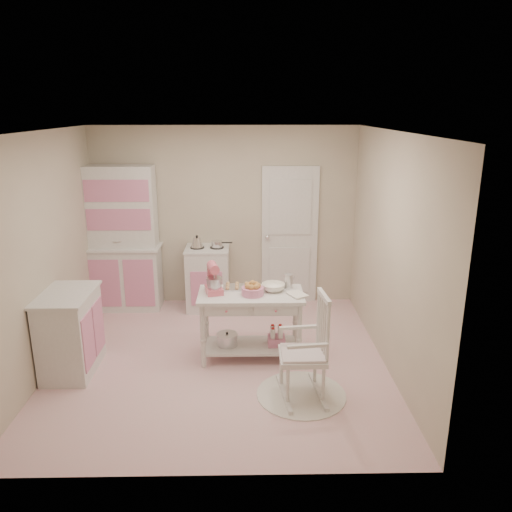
% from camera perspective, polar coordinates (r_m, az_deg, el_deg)
% --- Properties ---
extents(room_shell, '(3.84, 3.84, 2.62)m').
position_cam_1_polar(room_shell, '(5.38, -4.48, 3.83)').
color(room_shell, pink).
rests_on(room_shell, ground).
extents(door, '(0.82, 0.05, 2.04)m').
position_cam_1_polar(door, '(7.36, 3.87, 2.32)').
color(door, white).
rests_on(door, ground).
extents(hutch, '(1.06, 0.50, 2.08)m').
position_cam_1_polar(hutch, '(7.34, -14.99, 1.90)').
color(hutch, white).
rests_on(hutch, ground).
extents(stove, '(0.62, 0.57, 0.92)m').
position_cam_1_polar(stove, '(7.27, -5.51, -2.52)').
color(stove, white).
rests_on(stove, ground).
extents(base_cabinet, '(0.54, 0.84, 0.92)m').
position_cam_1_polar(base_cabinet, '(5.91, -20.46, -8.19)').
color(base_cabinet, white).
rests_on(base_cabinet, ground).
extents(lace_rug, '(0.92, 0.92, 0.01)m').
position_cam_1_polar(lace_rug, '(5.34, 5.19, -15.46)').
color(lace_rug, white).
rests_on(lace_rug, ground).
extents(rocking_chair, '(0.56, 0.77, 1.10)m').
position_cam_1_polar(rocking_chair, '(5.07, 5.35, -10.24)').
color(rocking_chair, white).
rests_on(rocking_chair, ground).
extents(work_table, '(1.20, 0.60, 0.80)m').
position_cam_1_polar(work_table, '(5.85, -0.59, -7.94)').
color(work_table, white).
rests_on(work_table, ground).
extents(stand_mixer, '(0.26, 0.32, 0.34)m').
position_cam_1_polar(stand_mixer, '(5.67, -4.85, -2.62)').
color(stand_mixer, '#E25F75').
rests_on(stand_mixer, work_table).
extents(cookie_tray, '(0.34, 0.24, 0.02)m').
position_cam_1_polar(cookie_tray, '(5.87, -2.08, -3.59)').
color(cookie_tray, silver).
rests_on(cookie_tray, work_table).
extents(bread_basket, '(0.25, 0.25, 0.09)m').
position_cam_1_polar(bread_basket, '(5.64, -0.39, -4.04)').
color(bread_basket, pink).
rests_on(bread_basket, work_table).
extents(mixing_bowl, '(0.27, 0.27, 0.08)m').
position_cam_1_polar(mixing_bowl, '(5.77, 1.98, -3.59)').
color(mixing_bowl, white).
rests_on(mixing_bowl, work_table).
extents(metal_pitcher, '(0.10, 0.10, 0.17)m').
position_cam_1_polar(metal_pitcher, '(5.84, 3.71, -2.91)').
color(metal_pitcher, silver).
rests_on(metal_pitcher, work_table).
extents(recipe_book, '(0.26, 0.28, 0.02)m').
position_cam_1_polar(recipe_book, '(5.61, 4.03, -4.58)').
color(recipe_book, white).
rests_on(recipe_book, work_table).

